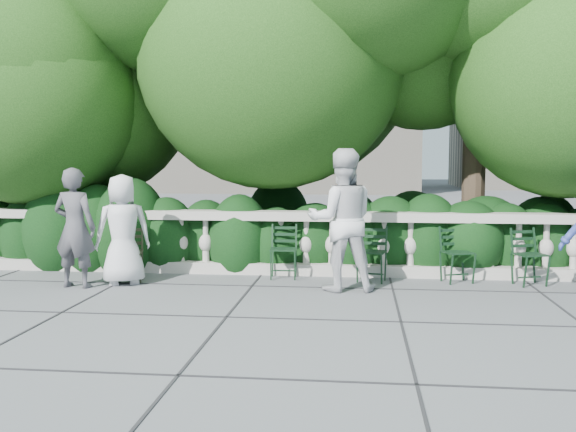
# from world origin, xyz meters

# --- Properties ---
(ground) EXTENTS (90.00, 90.00, 0.00)m
(ground) POSITION_xyz_m (0.00, 0.00, 0.00)
(ground) COLOR #515359
(ground) RESTS_ON ground
(balustrade) EXTENTS (12.00, 0.44, 1.00)m
(balustrade) POSITION_xyz_m (0.00, 1.80, 0.49)
(balustrade) COLOR #9E998E
(balustrade) RESTS_ON ground
(shrub_hedge) EXTENTS (15.00, 2.60, 1.70)m
(shrub_hedge) POSITION_xyz_m (0.00, 3.00, 0.00)
(shrub_hedge) COLOR black
(shrub_hedge) RESTS_ON ground
(tree_canopy) EXTENTS (15.04, 6.52, 6.78)m
(tree_canopy) POSITION_xyz_m (0.69, 3.19, 3.96)
(tree_canopy) COLOR #3F3023
(tree_canopy) RESTS_ON ground
(chair_c) EXTENTS (0.47, 0.50, 0.84)m
(chair_c) POSITION_xyz_m (-0.11, 1.30, 0.00)
(chair_c) COLOR black
(chair_c) RESTS_ON ground
(chair_d) EXTENTS (0.58, 0.60, 0.84)m
(chair_d) POSITION_xyz_m (2.52, 1.26, 0.00)
(chair_d) COLOR black
(chair_d) RESTS_ON ground
(chair_e) EXTENTS (0.57, 0.59, 0.84)m
(chair_e) POSITION_xyz_m (3.52, 1.17, 0.00)
(chair_e) COLOR black
(chair_e) RESTS_ON ground
(chair_f) EXTENTS (0.53, 0.56, 0.84)m
(chair_f) POSITION_xyz_m (1.18, 1.19, 0.00)
(chair_f) COLOR black
(chair_f) RESTS_ON ground
(chair_weathered) EXTENTS (0.54, 0.57, 0.84)m
(chair_weathered) POSITION_xyz_m (-2.33, 0.77, 0.00)
(chair_weathered) COLOR black
(chair_weathered) RESTS_ON ground
(person_businessman) EXTENTS (0.93, 0.79, 1.60)m
(person_businessman) POSITION_xyz_m (-2.38, 0.73, 0.80)
(person_businessman) COLOR silver
(person_businessman) RESTS_ON ground
(person_woman_grey) EXTENTS (0.66, 0.47, 1.70)m
(person_woman_grey) POSITION_xyz_m (-2.98, 0.46, 0.85)
(person_woman_grey) COLOR #444349
(person_woman_grey) RESTS_ON ground
(person_casual_man) EXTENTS (1.06, 0.88, 1.97)m
(person_casual_man) POSITION_xyz_m (0.78, 0.67, 0.98)
(person_casual_man) COLOR silver
(person_casual_man) RESTS_ON ground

